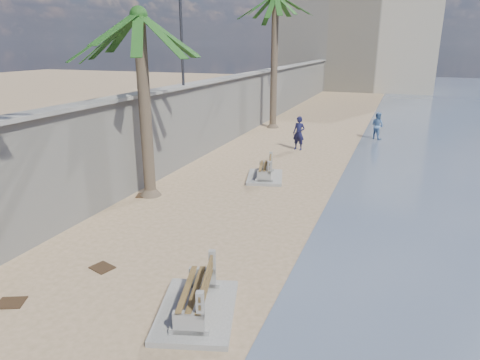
% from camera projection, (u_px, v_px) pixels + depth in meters
% --- Properties ---
extents(ground_plane, '(140.00, 140.00, 0.00)m').
position_uv_depth(ground_plane, '(127.00, 357.00, 7.67)').
color(ground_plane, tan).
extents(seawall, '(0.45, 70.00, 3.50)m').
position_uv_depth(seawall, '(244.00, 104.00, 26.70)').
color(seawall, gray).
rests_on(seawall, ground_plane).
extents(wall_cap, '(0.80, 70.00, 0.12)m').
position_uv_depth(wall_cap, '(244.00, 75.00, 26.15)').
color(wall_cap, gray).
rests_on(wall_cap, seawall).
extents(end_building, '(18.00, 12.00, 14.00)m').
position_uv_depth(end_building, '(359.00, 30.00, 52.49)').
color(end_building, '#B7AA93').
rests_on(end_building, ground_plane).
extents(bench_near, '(2.13, 2.61, 0.95)m').
position_uv_depth(bench_near, '(196.00, 296.00, 8.80)').
color(bench_near, gray).
rests_on(bench_near, ground_plane).
extents(bench_far, '(1.90, 2.37, 0.87)m').
position_uv_depth(bench_far, '(265.00, 170.00, 17.73)').
color(bench_far, gray).
rests_on(bench_far, ground_plane).
extents(palm_mid, '(5.00, 5.00, 7.17)m').
position_uv_depth(palm_mid, '(139.00, 17.00, 13.99)').
color(palm_mid, brown).
rests_on(palm_mid, ground_plane).
extents(streetlight, '(0.28, 0.28, 5.12)m').
position_uv_depth(streetlight, '(181.00, 12.00, 18.06)').
color(streetlight, '#2D2D33').
rests_on(streetlight, wall_cap).
extents(person_a, '(0.82, 0.64, 2.03)m').
position_uv_depth(person_a, '(299.00, 131.00, 22.40)').
color(person_a, '#131436').
rests_on(person_a, ground_plane).
extents(person_b, '(1.06, 1.02, 1.75)m').
position_uv_depth(person_b, '(377.00, 124.00, 25.00)').
color(person_b, '#5176A7').
rests_on(person_b, ground_plane).
extents(debris_b, '(0.69, 0.64, 0.03)m').
position_uv_depth(debris_b, '(11.00, 303.00, 9.26)').
color(debris_b, '#382616').
rests_on(debris_b, ground_plane).
extents(debris_c, '(0.77, 0.70, 0.03)m').
position_uv_depth(debris_c, '(145.00, 195.00, 15.81)').
color(debris_c, '#382616').
rests_on(debris_c, ground_plane).
extents(debris_d, '(0.65, 0.58, 0.03)m').
position_uv_depth(debris_d, '(102.00, 268.00, 10.72)').
color(debris_d, '#382616').
rests_on(debris_d, ground_plane).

